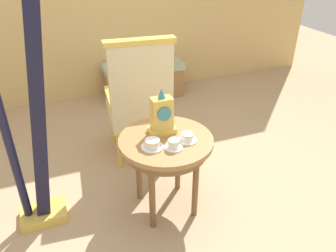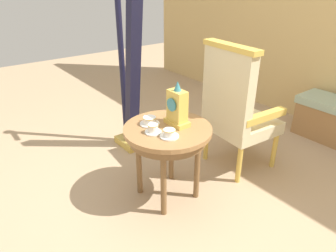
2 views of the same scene
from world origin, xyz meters
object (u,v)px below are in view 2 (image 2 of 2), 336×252
at_px(teacup_left, 150,121).
at_px(side_table, 168,137).
at_px(teacup_right, 153,129).
at_px(harp, 130,80).
at_px(teacup_center, 169,134).
at_px(armchair, 236,107).
at_px(mantel_clock, 177,108).

bearing_deg(teacup_left, side_table, 31.44).
xyz_separation_m(teacup_right, harp, (-0.85, 0.34, 0.08)).
relative_size(teacup_left, teacup_right, 1.24).
height_order(side_table, teacup_center, teacup_center).
xyz_separation_m(teacup_left, teacup_center, (0.25, -0.01, -0.00)).
height_order(teacup_center, armchair, armchair).
bearing_deg(side_table, mantel_clock, 88.07).
relative_size(teacup_right, mantel_clock, 0.36).
distance_m(teacup_center, armchair, 0.81).
relative_size(side_table, armchair, 0.57).
distance_m(side_table, teacup_left, 0.18).
height_order(mantel_clock, harp, harp).
distance_m(teacup_center, mantel_clock, 0.23).
xyz_separation_m(teacup_center, mantel_clock, (-0.12, 0.16, 0.11)).
bearing_deg(armchair, mantel_clock, -92.02).
bearing_deg(harp, teacup_right, -21.49).
distance_m(side_table, teacup_center, 0.18).
height_order(teacup_left, teacup_center, teacup_left).
distance_m(teacup_right, mantel_clock, 0.24).
distance_m(teacup_right, harp, 0.92).
xyz_separation_m(armchair, harp, (-0.88, -0.51, 0.13)).
relative_size(teacup_right, harp, 0.07).
distance_m(teacup_center, harp, 1.02).
bearing_deg(harp, mantel_clock, -7.91).
bearing_deg(teacup_right, armchair, 88.52).
bearing_deg(teacup_center, harp, 163.77).
bearing_deg(teacup_left, mantel_clock, 51.81).
relative_size(teacup_center, mantel_clock, 0.40).
bearing_deg(mantel_clock, teacup_left, -128.19).
relative_size(armchair, harp, 0.64).
bearing_deg(teacup_center, mantel_clock, 126.00).
bearing_deg(armchair, teacup_right, -91.48).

